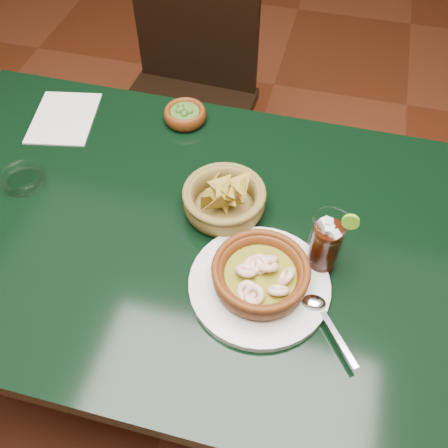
% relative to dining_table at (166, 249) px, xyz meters
% --- Properties ---
extents(ground, '(7.00, 7.00, 0.00)m').
position_rel_dining_table_xyz_m(ground, '(0.00, 0.00, -0.65)').
color(ground, '#471C0C').
rests_on(ground, ground).
extents(dining_table, '(1.20, 0.80, 0.75)m').
position_rel_dining_table_xyz_m(dining_table, '(0.00, 0.00, 0.00)').
color(dining_table, black).
rests_on(dining_table, ground).
extents(dining_chair, '(0.46, 0.46, 0.94)m').
position_rel_dining_table_xyz_m(dining_chair, '(-0.18, 0.71, -0.13)').
color(dining_chair, black).
rests_on(dining_chair, ground).
extents(shrimp_plate, '(0.33, 0.27, 0.08)m').
position_rel_dining_table_xyz_m(shrimp_plate, '(0.23, -0.10, 0.13)').
color(shrimp_plate, silver).
rests_on(shrimp_plate, dining_table).
extents(chip_basket, '(0.20, 0.20, 0.12)m').
position_rel_dining_table_xyz_m(chip_basket, '(0.12, 0.06, 0.13)').
color(chip_basket, olive).
rests_on(chip_basket, dining_table).
extents(guacamole_ramekin, '(0.12, 0.12, 0.04)m').
position_rel_dining_table_xyz_m(guacamole_ramekin, '(-0.05, 0.32, 0.12)').
color(guacamole_ramekin, '#54230B').
rests_on(guacamole_ramekin, dining_table).
extents(cola_drink, '(0.14, 0.14, 0.16)m').
position_rel_dining_table_xyz_m(cola_drink, '(0.33, -0.03, 0.17)').
color(cola_drink, white).
rests_on(cola_drink, dining_table).
extents(glass_ashtray, '(0.11, 0.11, 0.03)m').
position_rel_dining_table_xyz_m(glass_ashtray, '(-0.33, 0.03, 0.11)').
color(glass_ashtray, white).
rests_on(glass_ashtray, dining_table).
extents(paper_menu, '(0.18, 0.22, 0.00)m').
position_rel_dining_table_xyz_m(paper_menu, '(-0.34, 0.25, 0.10)').
color(paper_menu, beige).
rests_on(paper_menu, dining_table).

